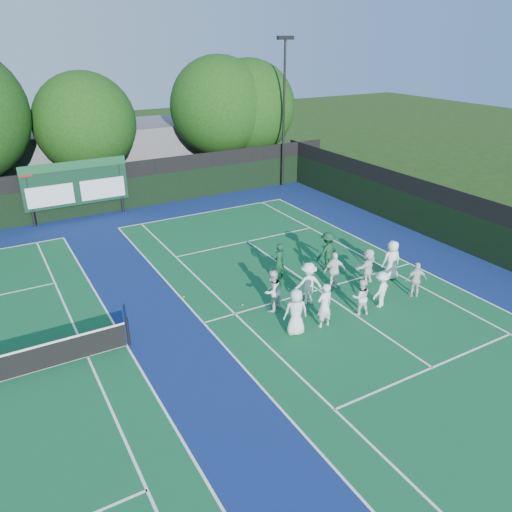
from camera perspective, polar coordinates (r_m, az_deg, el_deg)
ground at (r=21.30m, az=8.74°, el=-4.96°), size 120.00×120.00×0.00m
court_apron at (r=19.39m, az=-7.41°, el=-8.01°), size 34.00×32.00×0.01m
near_court at (r=21.98m, az=7.15°, el=-3.86°), size 11.05×23.85×0.01m
back_fence at (r=32.19m, az=-18.10°, el=6.85°), size 34.00×0.08×3.00m
divider_fence_right at (r=27.45m, az=22.62°, el=3.28°), size 0.08×32.00×3.00m
scoreboard at (r=31.40m, az=-19.92°, el=7.78°), size 6.00×0.21×3.55m
clubhouse at (r=40.48m, az=-15.25°, el=11.49°), size 18.00×6.00×4.00m
light_pole_right at (r=36.02m, az=3.23°, el=17.75°), size 1.20×0.30×10.12m
tree_c at (r=35.05m, az=-18.70°, el=13.93°), size 6.48×6.48×8.22m
tree_d at (r=38.05m, az=-4.08°, el=16.46°), size 7.11×7.11×8.99m
tree_e at (r=39.18m, az=-0.77°, el=16.40°), size 7.01×7.01×8.71m
tennis_ball_0 at (r=20.61m, az=-1.56°, el=-5.62°), size 0.07×0.07×0.07m
tennis_ball_2 at (r=24.51m, az=18.56°, el=-1.87°), size 0.07×0.07×0.07m
tennis_ball_3 at (r=21.43m, az=-8.26°, el=-4.64°), size 0.07×0.07×0.07m
tennis_ball_4 at (r=21.60m, az=4.87°, el=-4.22°), size 0.07×0.07×0.07m
player_front_0 at (r=18.44m, az=4.58°, el=-6.39°), size 1.02×0.81×1.83m
player_front_1 at (r=18.99m, az=7.84°, el=-5.62°), size 0.68×0.46×1.81m
player_front_2 at (r=20.13m, az=11.88°, el=-4.62°), size 0.88×0.79×1.50m
player_front_3 at (r=20.85m, az=14.09°, el=-3.73°), size 1.12×0.87×1.54m
player_front_4 at (r=22.03m, az=17.83°, el=-2.60°), size 0.99×0.73×1.56m
player_back_0 at (r=19.90m, az=1.86°, el=-4.00°), size 1.03×0.91×1.76m
player_back_1 at (r=20.51m, az=6.00°, el=-3.13°), size 1.31×0.97×1.81m
player_back_2 at (r=21.90m, az=8.95°, el=-1.65°), size 1.06×0.63×1.69m
player_back_3 at (r=22.60m, az=12.66°, el=-1.15°), size 1.62×1.00×1.66m
player_back_4 at (r=23.28m, az=15.25°, el=-0.44°), size 0.97×0.72×1.83m
coach_left at (r=22.28m, az=2.63°, el=-0.74°), size 0.73×0.55×1.80m
coach_right at (r=23.50m, az=8.18°, el=0.54°), size 1.31×0.85×1.90m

